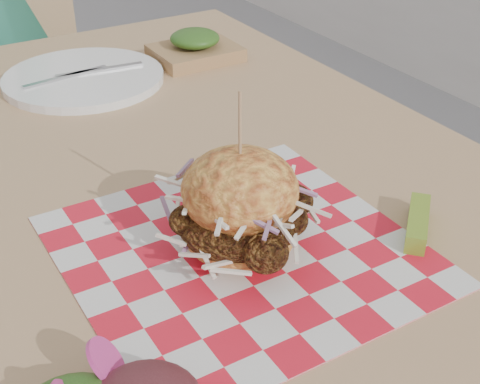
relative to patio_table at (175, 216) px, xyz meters
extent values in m
cube|color=tan|center=(0.00, 0.00, 0.06)|extent=(0.80, 1.20, 0.04)
cylinder|color=#333338|center=(0.34, 0.54, -0.32)|extent=(0.05, 0.05, 0.71)
cube|color=tan|center=(0.00, 0.88, -0.22)|extent=(0.51, 0.51, 0.04)
cube|color=tan|center=(0.05, 1.07, 0.03)|extent=(0.42, 0.14, 0.50)
cylinder|color=#333338|center=(0.13, 0.66, -0.46)|extent=(0.03, 0.03, 0.43)
cylinder|color=#333338|center=(0.22, 1.01, -0.46)|extent=(0.03, 0.03, 0.43)
cube|color=red|center=(-0.02, -0.21, 0.08)|extent=(0.36, 0.36, 0.00)
ellipsoid|color=gold|center=(-0.02, -0.21, 0.10)|extent=(0.12, 0.12, 0.04)
ellipsoid|color=brown|center=(-0.02, -0.21, 0.12)|extent=(0.13, 0.12, 0.07)
ellipsoid|color=gold|center=(-0.02, -0.21, 0.16)|extent=(0.12, 0.12, 0.09)
cylinder|color=tan|center=(-0.02, -0.21, 0.22)|extent=(0.00, 0.00, 0.09)
cube|color=olive|center=(0.17, -0.28, 0.09)|extent=(0.08, 0.08, 0.02)
ellipsoid|color=#184212|center=(-0.21, -0.32, 0.09)|extent=(0.08, 0.08, 0.03)
cylinder|color=#D0398E|center=(-0.21, -0.32, 0.11)|extent=(0.05, 0.05, 0.04)
cylinder|color=white|center=(0.00, 0.34, 0.09)|extent=(0.27, 0.27, 0.01)
cube|color=silver|center=(-0.03, 0.34, 0.09)|extent=(0.15, 0.03, 0.00)
cube|color=silver|center=(0.03, 0.34, 0.09)|extent=(0.15, 0.03, 0.00)
cube|color=#9B7246|center=(0.21, 0.34, 0.09)|extent=(0.15, 0.12, 0.02)
ellipsoid|color=#184212|center=(0.21, 0.34, 0.12)|extent=(0.09, 0.09, 0.03)
camera|label=1|loc=(-0.32, -0.71, 0.51)|focal=50.00mm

